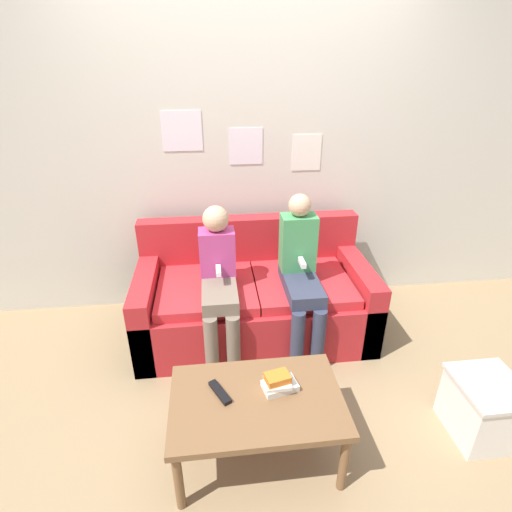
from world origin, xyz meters
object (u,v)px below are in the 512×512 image
at_px(person_left, 219,278).
at_px(storage_box, 483,408).
at_px(couch, 254,299).
at_px(tv_remote, 220,392).
at_px(coffee_table, 257,405).
at_px(person_right, 301,270).

height_order(person_left, storage_box, person_left).
distance_m(couch, tv_remote, 1.08).
height_order(coffee_table, person_right, person_right).
height_order(couch, storage_box, couch).
distance_m(person_right, tv_remote, 1.04).
relative_size(coffee_table, tv_remote, 5.03).
xyz_separation_m(coffee_table, person_left, (-0.15, 0.89, 0.24)).
xyz_separation_m(coffee_table, person_right, (0.41, 0.89, 0.25)).
distance_m(tv_remote, storage_box, 1.45).
height_order(person_left, person_right, person_right).
xyz_separation_m(couch, person_left, (-0.26, -0.20, 0.31)).
relative_size(coffee_table, person_right, 0.78).
bearing_deg(storage_box, tv_remote, 177.67).
distance_m(coffee_table, storage_box, 1.26).
bearing_deg(person_right, tv_remote, -125.00).
bearing_deg(coffee_table, tv_remote, 164.45).
bearing_deg(coffee_table, storage_box, -0.38).
height_order(coffee_table, tv_remote, tv_remote).
bearing_deg(couch, coffee_table, -95.73).
height_order(person_left, tv_remote, person_left).
xyz_separation_m(person_left, tv_remote, (-0.03, -0.84, -0.18)).
distance_m(couch, person_right, 0.49).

